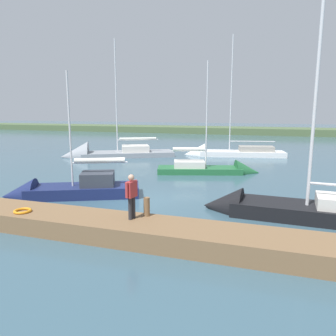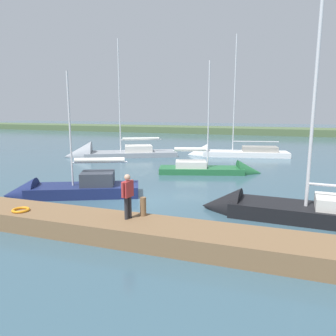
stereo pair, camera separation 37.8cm
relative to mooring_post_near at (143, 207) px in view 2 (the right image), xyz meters
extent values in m
plane|color=#385666|center=(2.04, -4.15, -1.03)|extent=(200.00, 200.00, 0.00)
cube|color=#4C603D|center=(2.04, -53.50, -1.03)|extent=(180.00, 8.00, 2.40)
cube|color=brown|center=(2.04, 0.68, -0.69)|extent=(20.35, 1.93, 0.68)
cylinder|color=brown|center=(0.00, 0.00, 0.00)|extent=(0.23, 0.23, 0.70)
torus|color=orange|center=(4.69, 1.06, -0.30)|extent=(0.66, 0.66, 0.10)
cube|color=navy|center=(5.11, -3.83, -0.94)|extent=(6.02, 4.09, 0.97)
cone|color=navy|center=(8.16, -2.44, -0.94)|extent=(2.30, 2.39, 1.87)
cube|color=#333842|center=(4.44, -4.13, -0.10)|extent=(2.16, 2.06, 0.71)
cylinder|color=silver|center=(5.63, -3.59, 2.50)|extent=(0.10, 0.10, 5.89)
cylinder|color=silver|center=(4.32, -4.19, 0.77)|extent=(2.67, 1.27, 0.08)
cylinder|color=silver|center=(4.32, -4.19, 0.89)|extent=(2.48, 1.32, 0.26)
cube|color=black|center=(-6.42, -3.50, -0.90)|extent=(7.46, 2.29, 0.98)
cone|color=black|center=(-2.26, -3.71, -0.90)|extent=(1.84, 2.02, 1.94)
cylinder|color=silver|center=(-5.81, -3.53, 3.95)|extent=(0.14, 0.14, 8.72)
cube|color=gray|center=(9.21, -18.21, -0.95)|extent=(9.21, 6.66, 0.76)
cone|color=gray|center=(13.79, -15.83, -0.95)|extent=(3.64, 3.76, 2.89)
cube|color=silver|center=(8.57, -18.54, -0.26)|extent=(3.25, 2.98, 0.61)
cylinder|color=silver|center=(10.13, -17.73, 4.76)|extent=(0.12, 0.12, 10.65)
cylinder|color=silver|center=(8.34, -18.67, 0.60)|extent=(3.63, 1.95, 0.09)
cylinder|color=silver|center=(8.34, -18.67, 0.72)|extent=(3.33, 1.88, 0.22)
cube|color=white|center=(-1.54, -21.88, -0.97)|extent=(8.58, 3.84, 0.87)
cone|color=white|center=(3.09, -20.97, -0.97)|extent=(2.46, 2.64, 2.29)
cube|color=gray|center=(-2.90, -22.15, -0.28)|extent=(3.57, 2.19, 0.51)
cylinder|color=silver|center=(-0.32, -21.64, 5.01)|extent=(0.11, 0.11, 11.09)
cylinder|color=silver|center=(-2.49, -22.07, 0.45)|extent=(4.35, 0.93, 0.09)
cube|color=#236638|center=(0.64, -12.02, -1.00)|extent=(6.35, 3.53, 0.78)
cone|color=#236638|center=(-2.72, -13.02, -1.00)|extent=(2.17, 2.30, 1.89)
cube|color=silver|center=(1.35, -11.81, -0.38)|extent=(2.53, 2.02, 0.47)
cylinder|color=silver|center=(0.20, -12.15, 3.13)|extent=(0.09, 0.09, 7.48)
cylinder|color=silver|center=(1.41, -11.79, 0.59)|extent=(2.45, 0.79, 0.07)
cylinder|color=silver|center=(1.41, -11.79, 0.71)|extent=(2.27, 0.91, 0.28)
cylinder|color=#28282D|center=(0.37, 0.37, 0.05)|extent=(0.14, 0.14, 0.81)
cylinder|color=#28282D|center=(0.41, 0.56, 0.05)|extent=(0.14, 0.14, 0.81)
cube|color=#B23333|center=(0.39, 0.46, 0.74)|extent=(0.30, 0.47, 0.57)
sphere|color=tan|center=(0.39, 0.46, 1.17)|extent=(0.22, 0.22, 0.22)
cylinder|color=#B23333|center=(0.33, 0.20, 0.76)|extent=(0.09, 0.09, 0.54)
cylinder|color=#B23333|center=(0.44, 0.73, 0.76)|extent=(0.09, 0.09, 0.54)
camera|label=1|loc=(-4.20, 10.49, 3.50)|focal=34.07mm
camera|label=2|loc=(-4.56, 10.37, 3.50)|focal=34.07mm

